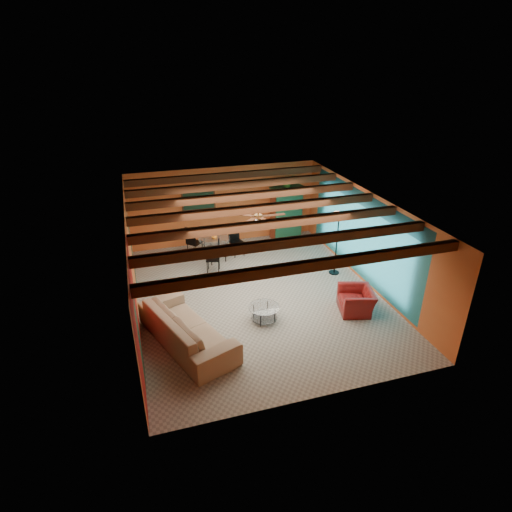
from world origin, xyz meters
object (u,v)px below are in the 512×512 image
object	(u,v)px
sofa	(187,328)
armchair	(356,300)
vase	(214,228)
coffee_table	(264,313)
potted_plant	(287,181)
dining_table	(215,246)
armoire	(286,213)
floor_lamp	(337,244)

from	to	relation	value
sofa	armchair	bearing A→B (deg)	-109.58
armchair	vase	world-z (taller)	vase
sofa	coffee_table	bearing A→B (deg)	-100.59
potted_plant	vase	size ratio (longest dim) A/B	2.70
dining_table	sofa	bearing A→B (deg)	-110.32
sofa	armchair	distance (m)	4.43
coffee_table	dining_table	world-z (taller)	dining_table
armchair	armoire	distance (m)	5.18
floor_lamp	potted_plant	size ratio (longest dim) A/B	3.88
coffee_table	armoire	bearing A→B (deg)	63.78
sofa	potted_plant	xyz separation A→B (m)	(4.39, 5.23, 1.69)
floor_lamp	sofa	bearing A→B (deg)	-156.03
potted_plant	vase	world-z (taller)	potted_plant
armchair	armoire	xyz separation A→B (m)	(-0.04, 5.14, 0.62)
armoire	floor_lamp	size ratio (longest dim) A/B	0.95
coffee_table	vase	distance (m)	3.87
armchair	floor_lamp	xyz separation A→B (m)	(0.41, 2.06, 0.67)
armchair	potted_plant	bearing A→B (deg)	-164.73
armchair	dining_table	size ratio (longest dim) A/B	0.47
coffee_table	dining_table	size ratio (longest dim) A/B	0.39
floor_lamp	vase	distance (m)	3.85
vase	sofa	bearing A→B (deg)	-110.32
armoire	vase	world-z (taller)	armoire
armchair	coffee_table	xyz separation A→B (m)	(-2.44, 0.27, -0.11)
floor_lamp	vase	xyz separation A→B (m)	(-3.33, 1.92, 0.17)
sofa	coffee_table	xyz separation A→B (m)	(1.99, 0.36, -0.22)
potted_plant	vase	distance (m)	3.25
sofa	dining_table	bearing A→B (deg)	-41.04
sofa	dining_table	xyz separation A→B (m)	(1.51, 4.07, 0.11)
armchair	coffee_table	world-z (taller)	armchair
sofa	potted_plant	size ratio (longest dim) A/B	5.71
armchair	vase	size ratio (longest dim) A/B	5.09
sofa	armoire	size ratio (longest dim) A/B	1.56
coffee_table	floor_lamp	world-z (taller)	floor_lamp
coffee_table	armoire	distance (m)	5.48
sofa	armchair	xyz separation A→B (m)	(4.43, 0.09, -0.11)
sofa	coffee_table	distance (m)	2.03
armchair	coffee_table	bearing A→B (deg)	-81.41
potted_plant	dining_table	bearing A→B (deg)	-158.14
armoire	dining_table	bearing A→B (deg)	-170.33
coffee_table	armoire	size ratio (longest dim) A/B	0.43
coffee_table	armoire	xyz separation A→B (m)	(2.40, 4.87, 0.72)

